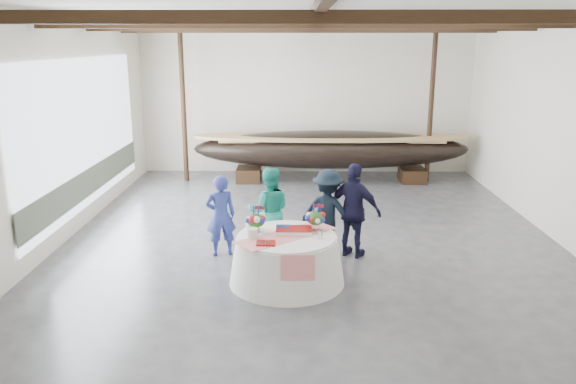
{
  "coord_description": "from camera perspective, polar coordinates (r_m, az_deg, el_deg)",
  "views": [
    {
      "loc": [
        -0.31,
        -11.21,
        3.93
      ],
      "look_at": [
        -0.45,
        -1.02,
        1.2
      ],
      "focal_mm": 35.0,
      "sensor_mm": 36.0,
      "label": 1
    }
  ],
  "objects": [
    {
      "name": "guest_man_left",
      "position": [
        10.62,
        4.06,
        -2.06
      ],
      "size": [
        1.21,
        0.94,
        1.64
      ],
      "primitive_type": "imported",
      "rotation": [
        0.0,
        0.0,
        2.79
      ],
      "color": "black",
      "rests_on": "ground"
    },
    {
      "name": "floor",
      "position": [
        11.89,
        2.26,
        -4.33
      ],
      "size": [
        10.0,
        12.0,
        0.01
      ],
      "primitive_type": "cube",
      "color": "#3D3D42",
      "rests_on": "ground"
    },
    {
      "name": "wall_front",
      "position": [
        5.49,
        4.02,
        -2.89
      ],
      "size": [
        10.0,
        0.02,
        4.5
      ],
      "primitive_type": "cube",
      "color": "silver",
      "rests_on": "ground"
    },
    {
      "name": "wall_left",
      "position": [
        12.27,
        -21.81,
        6.05
      ],
      "size": [
        0.02,
        12.0,
        4.5
      ],
      "primitive_type": "cube",
      "color": "silver",
      "rests_on": "ground"
    },
    {
      "name": "pavilion_structure",
      "position": [
        12.03,
        2.37,
        15.33
      ],
      "size": [
        9.8,
        11.76,
        4.5
      ],
      "color": "black",
      "rests_on": "ground"
    },
    {
      "name": "tabletop_items",
      "position": [
        9.44,
        -0.43,
        -3.23
      ],
      "size": [
        1.73,
        1.57,
        0.4
      ],
      "color": "red",
      "rests_on": "banquet_table"
    },
    {
      "name": "longboat_display",
      "position": [
        16.23,
        4.38,
        4.36
      ],
      "size": [
        7.92,
        1.58,
        1.49
      ],
      "color": "black",
      "rests_on": "ground"
    },
    {
      "name": "wall_back",
      "position": [
        17.3,
        1.85,
        9.41
      ],
      "size": [
        10.0,
        0.02,
        4.5
      ],
      "primitive_type": "cube",
      "color": "silver",
      "rests_on": "ground"
    },
    {
      "name": "guest_man_right",
      "position": [
        10.51,
        6.74,
        -1.9
      ],
      "size": [
        1.13,
        0.9,
        1.79
      ],
      "primitive_type": "imported",
      "rotation": [
        0.0,
        0.0,
        2.62
      ],
      "color": "black",
      "rests_on": "ground"
    },
    {
      "name": "wall_right",
      "position": [
        12.52,
        26.03,
        5.77
      ],
      "size": [
        0.02,
        12.0,
        4.5
      ],
      "primitive_type": "cube",
      "color": "silver",
      "rests_on": "ground"
    },
    {
      "name": "guest_woman_teal",
      "position": [
        10.6,
        -1.93,
        -1.95
      ],
      "size": [
        0.85,
        0.68,
        1.69
      ],
      "primitive_type": "imported",
      "rotation": [
        0.0,
        0.0,
        3.19
      ],
      "color": "teal",
      "rests_on": "ground"
    },
    {
      "name": "ceiling",
      "position": [
        11.23,
        2.51,
        17.89
      ],
      "size": [
        10.0,
        12.0,
        0.01
      ],
      "primitive_type": "cube",
      "color": "white",
      "rests_on": "wall_back"
    },
    {
      "name": "open_bay",
      "position": [
        13.23,
        -19.81,
        4.96
      ],
      "size": [
        0.03,
        7.0,
        3.2
      ],
      "color": "silver",
      "rests_on": "ground"
    },
    {
      "name": "banquet_table",
      "position": [
        9.47,
        -0.12,
        -6.81
      ],
      "size": [
        1.94,
        1.94,
        0.83
      ],
      "color": "white",
      "rests_on": "ground"
    },
    {
      "name": "guest_woman_blue",
      "position": [
        10.61,
        -6.85,
        -2.38
      ],
      "size": [
        0.65,
        0.52,
        1.56
      ],
      "primitive_type": "imported",
      "rotation": [
        0.0,
        0.0,
        3.44
      ],
      "color": "navy",
      "rests_on": "ground"
    }
  ]
}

